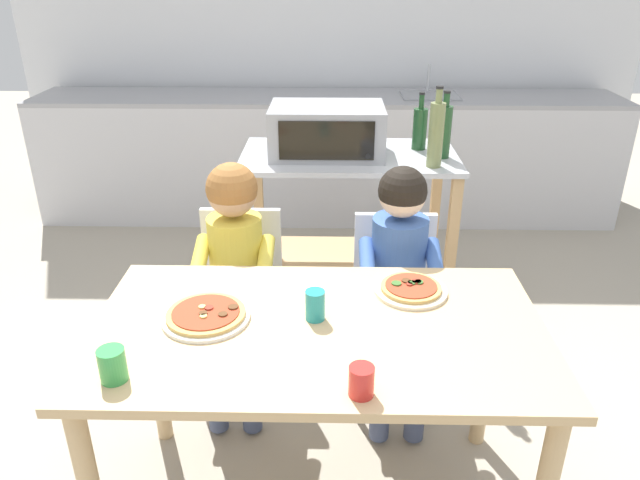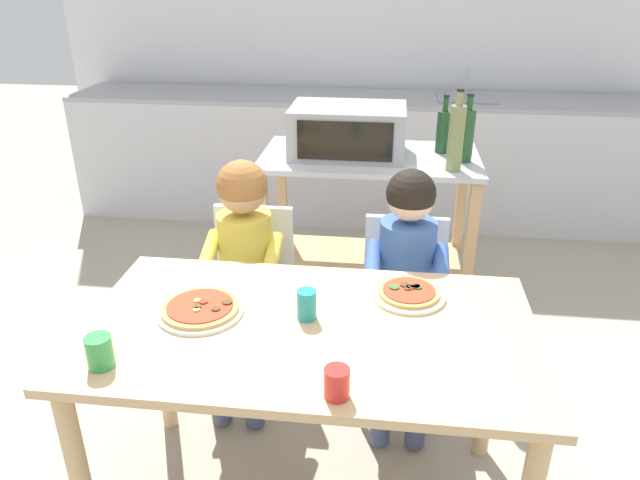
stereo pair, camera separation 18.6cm
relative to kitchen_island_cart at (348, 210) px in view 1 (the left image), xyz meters
The scene contains 18 objects.
ground_plane 0.62m from the kitchen_island_cart, 146.91° to the right, with size 12.34×12.34×0.00m, color #A89E8C.
back_wall_tiled 1.98m from the kitchen_island_cart, 93.87° to the left, with size 4.64×0.14×2.70m.
kitchen_counter 1.43m from the kitchen_island_cart, 94.94° to the left, with size 4.18×0.60×1.10m.
kitchen_island_cart is the anchor object (origin of this frame).
toaster_oven 0.43m from the kitchen_island_cart, behind, with size 0.55×0.38×0.24m.
bottle_clear_vinegar 0.55m from the kitchen_island_cart, 15.10° to the left, with size 0.07×0.07×0.29m.
bottle_tall_green_wine 0.63m from the kitchen_island_cart, 26.06° to the right, with size 0.07×0.07×0.37m.
bottle_dark_olive_oil 0.62m from the kitchen_island_cart, ahead, with size 0.07×0.07×0.32m.
dining_table 1.32m from the kitchen_island_cart, 95.38° to the right, with size 1.39×0.78×0.76m.
dining_chair_left 0.79m from the kitchen_island_cart, 127.17° to the right, with size 0.36×0.36×0.81m.
dining_chair_right 0.70m from the kitchen_island_cart, 74.47° to the right, with size 0.36×0.36×0.81m.
child_in_yellow_shirt 0.88m from the kitchen_island_cart, 122.59° to the right, with size 0.32×0.42×1.05m.
child_in_blue_striped_shirt 0.81m from the kitchen_island_cart, 76.74° to the right, with size 0.32×0.42×1.06m.
pizza_plate_white 1.38m from the kitchen_island_cart, 110.23° to the right, with size 0.27×0.27×0.03m.
pizza_plate_cream 1.13m from the kitchen_island_cart, 80.53° to the right, with size 0.24×0.24×0.03m.
drinking_cup_red 1.64m from the kitchen_island_cart, 90.20° to the right, with size 0.07×0.07×0.08m, color red.
drinking_cup_green 1.73m from the kitchen_island_cart, 112.65° to the right, with size 0.07×0.07×0.09m, color green.
drinking_cup_teal 1.30m from the kitchen_island_cart, 95.99° to the right, with size 0.06×0.06×0.10m, color teal.
Camera 1 is at (0.04, -1.54, 1.77)m, focal length 33.41 mm.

